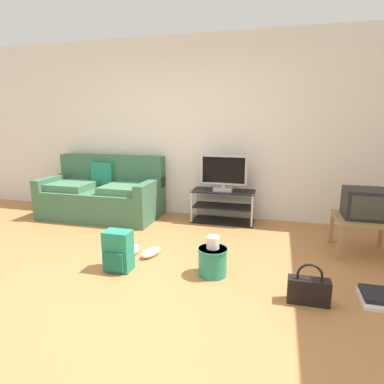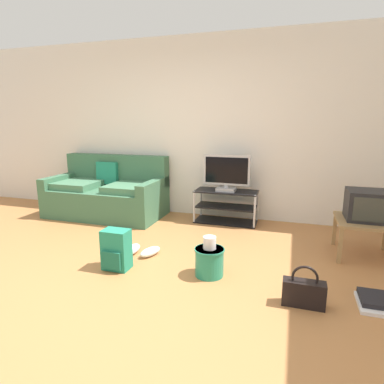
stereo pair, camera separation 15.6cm
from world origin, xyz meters
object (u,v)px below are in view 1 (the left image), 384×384
object	(u,v)px
flat_tv	(224,173)
crt_tv	(365,203)
tv_stand	(223,206)
couch	(103,195)
backpack	(118,251)
sneakers_pair	(142,251)
handbag	(309,290)
cleaning_bucket	(213,259)
side_table	(363,223)

from	to	relation	value
flat_tv	crt_tv	bearing A→B (deg)	-23.06
tv_stand	flat_tv	xyz separation A→B (m)	(0.00, -0.02, 0.49)
couch	tv_stand	size ratio (longest dim) A/B	1.97
backpack	sneakers_pair	world-z (taller)	backpack
handbag	cleaning_bucket	xyz separation A→B (m)	(-0.86, 0.28, 0.04)
flat_tv	couch	bearing A→B (deg)	-175.48
couch	sneakers_pair	bearing A→B (deg)	-46.81
flat_tv	crt_tv	xyz separation A→B (m)	(1.70, -0.72, -0.15)
flat_tv	side_table	distance (m)	1.89
tv_stand	cleaning_bucket	bearing A→B (deg)	-83.60
side_table	backpack	xyz separation A→B (m)	(-2.44, -1.09, -0.16)
couch	flat_tv	world-z (taller)	flat_tv
tv_stand	side_table	size ratio (longest dim) A/B	1.50
crt_tv	sneakers_pair	xyz separation A→B (m)	(-2.36, -0.71, -0.53)
couch	tv_stand	xyz separation A→B (m)	(1.87, 0.17, -0.10)
flat_tv	backpack	world-z (taller)	flat_tv
flat_tv	side_table	world-z (taller)	flat_tv
backpack	handbag	bearing A→B (deg)	-27.92
side_table	backpack	distance (m)	2.67
flat_tv	crt_tv	world-z (taller)	flat_tv
flat_tv	side_table	size ratio (longest dim) A/B	1.11
flat_tv	tv_stand	bearing A→B (deg)	90.00
crt_tv	cleaning_bucket	bearing A→B (deg)	-147.27
crt_tv	handbag	bearing A→B (deg)	-117.30
cleaning_bucket	tv_stand	bearing A→B (deg)	96.40
couch	backpack	distance (m)	2.03
handbag	cleaning_bucket	distance (m)	0.91
handbag	sneakers_pair	bearing A→B (deg)	162.47
backpack	crt_tv	bearing A→B (deg)	1.15
cleaning_bucket	couch	bearing A→B (deg)	143.19
flat_tv	handbag	xyz separation A→B (m)	(1.05, -1.98, -0.61)
backpack	side_table	bearing A→B (deg)	0.84
couch	handbag	distance (m)	3.45
couch	handbag	bearing A→B (deg)	-32.03
cleaning_bucket	sneakers_pair	size ratio (longest dim) A/B	1.01
tv_stand	flat_tv	bearing A→B (deg)	-90.00
cleaning_bucket	sneakers_pair	xyz separation A→B (m)	(-0.86, 0.26, -0.12)
crt_tv	backpack	size ratio (longest dim) A/B	1.05
tv_stand	side_table	xyz separation A→B (m)	(1.70, -0.76, 0.12)
tv_stand	flat_tv	world-z (taller)	flat_tv
crt_tv	sneakers_pair	world-z (taller)	crt_tv
flat_tv	sneakers_pair	size ratio (longest dim) A/B	1.70
side_table	handbag	size ratio (longest dim) A/B	1.74
sneakers_pair	backpack	bearing A→B (deg)	-100.70
flat_tv	backpack	xyz separation A→B (m)	(-0.74, -1.83, -0.53)
backpack	sneakers_pair	size ratio (longest dim) A/B	1.04
side_table	cleaning_bucket	world-z (taller)	side_table
tv_stand	sneakers_pair	size ratio (longest dim) A/B	2.30
couch	tv_stand	world-z (taller)	couch
tv_stand	backpack	bearing A→B (deg)	-111.71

